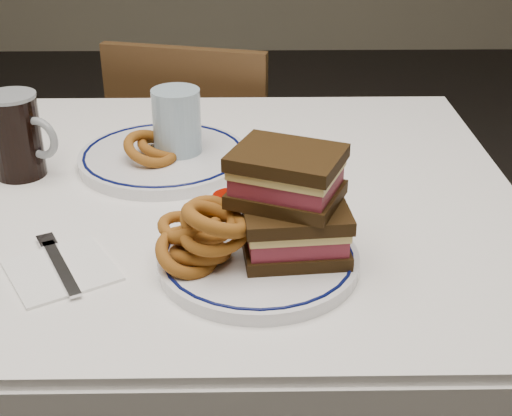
{
  "coord_description": "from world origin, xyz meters",
  "views": [
    {
      "loc": [
        0.21,
        -0.99,
        1.24
      ],
      "look_at": [
        0.23,
        -0.18,
        0.81
      ],
      "focal_mm": 50.0,
      "sensor_mm": 36.0,
      "label": 1
    }
  ],
  "objects_px": {
    "main_plate": "(258,259)",
    "far_plate": "(164,157)",
    "beer_mug": "(17,135)",
    "chair_far": "(202,182)",
    "reuben_sandwich": "(291,203)"
  },
  "relations": [
    {
      "from": "chair_far",
      "to": "reuben_sandwich",
      "type": "relative_size",
      "value": 5.15
    },
    {
      "from": "chair_far",
      "to": "main_plate",
      "type": "height_order",
      "value": "chair_far"
    },
    {
      "from": "chair_far",
      "to": "beer_mug",
      "type": "height_order",
      "value": "beer_mug"
    },
    {
      "from": "chair_far",
      "to": "reuben_sandwich",
      "type": "height_order",
      "value": "reuben_sandwich"
    },
    {
      "from": "chair_far",
      "to": "main_plate",
      "type": "xyz_separation_m",
      "value": [
        0.13,
        -0.87,
        0.31
      ]
    },
    {
      "from": "beer_mug",
      "to": "far_plate",
      "type": "bearing_deg",
      "value": 10.45
    },
    {
      "from": "chair_far",
      "to": "main_plate",
      "type": "distance_m",
      "value": 0.94
    },
    {
      "from": "reuben_sandwich",
      "to": "beer_mug",
      "type": "bearing_deg",
      "value": 147.18
    },
    {
      "from": "beer_mug",
      "to": "main_plate",
      "type": "bearing_deg",
      "value": -36.64
    },
    {
      "from": "reuben_sandwich",
      "to": "beer_mug",
      "type": "distance_m",
      "value": 0.49
    },
    {
      "from": "main_plate",
      "to": "reuben_sandwich",
      "type": "relative_size",
      "value": 1.61
    },
    {
      "from": "reuben_sandwich",
      "to": "beer_mug",
      "type": "height_order",
      "value": "reuben_sandwich"
    },
    {
      "from": "main_plate",
      "to": "far_plate",
      "type": "relative_size",
      "value": 0.91
    },
    {
      "from": "beer_mug",
      "to": "far_plate",
      "type": "height_order",
      "value": "beer_mug"
    },
    {
      "from": "reuben_sandwich",
      "to": "far_plate",
      "type": "bearing_deg",
      "value": 121.87
    }
  ]
}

